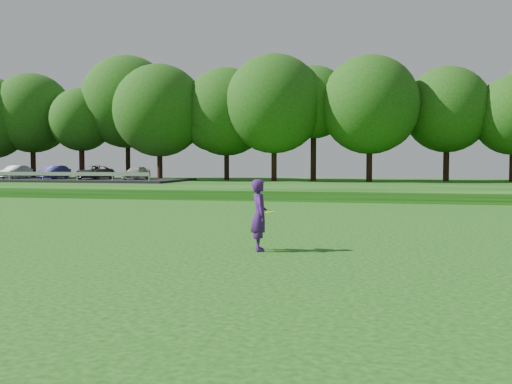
# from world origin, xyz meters

# --- Properties ---
(ground) EXTENTS (140.00, 140.00, 0.00)m
(ground) POSITION_xyz_m (0.00, 0.00, 0.00)
(ground) COLOR #143E0C
(ground) RESTS_ON ground
(berm) EXTENTS (130.00, 30.00, 0.60)m
(berm) POSITION_xyz_m (0.00, 34.00, 0.30)
(berm) COLOR #143E0C
(berm) RESTS_ON ground
(walking_path) EXTENTS (130.00, 1.60, 0.04)m
(walking_path) POSITION_xyz_m (0.00, 20.00, 0.02)
(walking_path) COLOR gray
(walking_path) RESTS_ON ground
(treeline) EXTENTS (104.00, 7.00, 15.00)m
(treeline) POSITION_xyz_m (0.00, 38.00, 8.10)
(treeline) COLOR #1A450F
(treeline) RESTS_ON berm
(parking_lot) EXTENTS (24.00, 9.00, 1.38)m
(parking_lot) POSITION_xyz_m (-24.00, 32.81, 1.03)
(parking_lot) COLOR black
(parking_lot) RESTS_ON berm
(woman) EXTENTS (0.74, 0.78, 1.84)m
(woman) POSITION_xyz_m (2.09, 0.99, 0.92)
(woman) COLOR #401666
(woman) RESTS_ON ground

